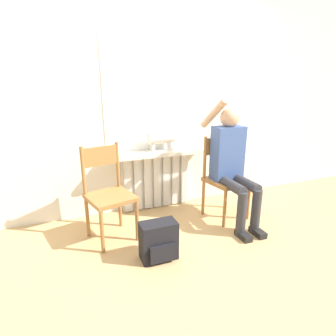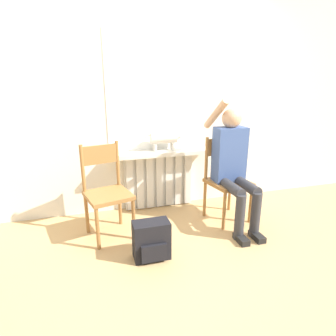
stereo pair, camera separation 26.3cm
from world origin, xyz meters
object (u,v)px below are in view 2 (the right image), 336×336
at_px(chair_left, 107,190).
at_px(person, 233,162).
at_px(backpack, 152,241).
at_px(chair_right, 226,178).
at_px(cat, 165,138).

xyz_separation_m(chair_left, person, (1.35, -0.12, 0.22)).
bearing_deg(backpack, chair_right, 28.49).
distance_m(chair_right, backpack, 1.18).
bearing_deg(backpack, chair_left, 121.67).
distance_m(chair_left, chair_right, 1.34).
bearing_deg(cat, backpack, -111.97).
xyz_separation_m(person, cat, (-0.61, 0.57, 0.19)).
xyz_separation_m(person, backpack, (-1.01, -0.43, -0.54)).
relative_size(person, backpack, 3.92).
bearing_deg(person, backpack, -157.19).
distance_m(chair_right, cat, 0.86).
bearing_deg(person, chair_right, 94.29).
bearing_deg(chair_left, backpack, -73.00).
distance_m(chair_left, person, 1.37).
bearing_deg(person, cat, 136.84).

